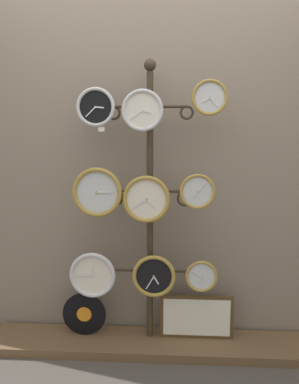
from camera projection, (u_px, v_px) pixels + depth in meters
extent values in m
plane|color=#47423D|center=(146.00, 380.00, 2.22)|extent=(12.00, 12.00, 0.00)
cube|color=gray|center=(151.00, 142.00, 2.59)|extent=(4.40, 0.04, 2.80)
cube|color=brown|center=(149.00, 344.00, 2.56)|extent=(2.20, 0.36, 0.06)
cylinder|color=#382D1E|center=(150.00, 342.00, 2.62)|extent=(0.33, 0.33, 0.02)
cylinder|color=#382D1E|center=(150.00, 213.00, 2.50)|extent=(0.04, 0.04, 1.83)
sphere|color=#382D1E|center=(150.00, 65.00, 2.37)|extent=(0.08, 0.08, 0.08)
cylinder|color=#382D1E|center=(132.00, 107.00, 2.41)|extent=(0.24, 0.02, 0.02)
torus|color=#382D1E|center=(114.00, 113.00, 2.42)|extent=(0.09, 0.02, 0.09)
cylinder|color=#382D1E|center=(168.00, 107.00, 2.40)|extent=(0.24, 0.02, 0.02)
torus|color=#382D1E|center=(187.00, 113.00, 2.39)|extent=(0.09, 0.02, 0.09)
cylinder|color=#382D1E|center=(133.00, 191.00, 2.49)|extent=(0.23, 0.02, 0.02)
torus|color=#382D1E|center=(115.00, 198.00, 2.50)|extent=(0.11, 0.02, 0.11)
cylinder|color=#382D1E|center=(168.00, 191.00, 2.47)|extent=(0.23, 0.02, 0.02)
torus|color=#382D1E|center=(185.00, 198.00, 2.47)|extent=(0.11, 0.02, 0.11)
cylinder|color=#382D1E|center=(128.00, 270.00, 2.56)|extent=(0.31, 0.02, 0.02)
torus|color=#382D1E|center=(105.00, 276.00, 2.58)|extent=(0.12, 0.02, 0.12)
cylinder|color=#382D1E|center=(173.00, 271.00, 2.54)|extent=(0.31, 0.02, 0.02)
torus|color=#382D1E|center=(195.00, 278.00, 2.54)|extent=(0.12, 0.02, 0.12)
cylinder|color=black|center=(96.00, 107.00, 2.35)|extent=(0.22, 0.02, 0.22)
torus|color=silver|center=(95.00, 107.00, 2.34)|extent=(0.25, 0.02, 0.25)
cylinder|color=silver|center=(95.00, 107.00, 2.34)|extent=(0.01, 0.01, 0.01)
cube|color=silver|center=(100.00, 107.00, 2.34)|extent=(0.05, 0.00, 0.01)
cube|color=silver|center=(91.00, 112.00, 2.34)|extent=(0.07, 0.00, 0.07)
cylinder|color=silver|center=(143.00, 110.00, 2.31)|extent=(0.24, 0.02, 0.24)
torus|color=silver|center=(142.00, 110.00, 2.29)|extent=(0.26, 0.02, 0.26)
cylinder|color=silver|center=(142.00, 110.00, 2.29)|extent=(0.01, 0.01, 0.01)
cube|color=silver|center=(147.00, 112.00, 2.29)|extent=(0.06, 0.00, 0.03)
cube|color=silver|center=(136.00, 115.00, 2.30)|extent=(0.08, 0.00, 0.06)
cylinder|color=silver|center=(210.00, 98.00, 2.29)|extent=(0.20, 0.02, 0.20)
torus|color=#A58438|center=(210.00, 97.00, 2.27)|extent=(0.22, 0.02, 0.22)
cylinder|color=#A58438|center=(210.00, 97.00, 2.27)|extent=(0.01, 0.01, 0.01)
cube|color=silver|center=(206.00, 100.00, 2.27)|extent=(0.05, 0.00, 0.03)
cube|color=silver|center=(214.00, 102.00, 2.27)|extent=(0.06, 0.00, 0.06)
cylinder|color=silver|center=(97.00, 192.00, 2.41)|extent=(0.29, 0.02, 0.29)
torus|color=#A58438|center=(97.00, 192.00, 2.39)|extent=(0.32, 0.03, 0.32)
cylinder|color=#A58438|center=(97.00, 192.00, 2.40)|extent=(0.02, 0.01, 0.02)
cube|color=silver|center=(102.00, 192.00, 2.39)|extent=(0.07, 0.00, 0.02)
cube|color=silver|center=(106.00, 192.00, 2.39)|extent=(0.11, 0.00, 0.01)
cylinder|color=silver|center=(146.00, 199.00, 2.40)|extent=(0.28, 0.02, 0.28)
torus|color=#A58438|center=(146.00, 199.00, 2.39)|extent=(0.31, 0.03, 0.31)
cylinder|color=#A58438|center=(146.00, 199.00, 2.39)|extent=(0.02, 0.01, 0.02)
cube|color=silver|center=(150.00, 203.00, 2.39)|extent=(0.05, 0.00, 0.05)
cube|color=silver|center=(139.00, 204.00, 2.39)|extent=(0.10, 0.00, 0.06)
cylinder|color=silver|center=(197.00, 191.00, 2.35)|extent=(0.20, 0.02, 0.20)
torus|color=#A58438|center=(198.00, 192.00, 2.34)|extent=(0.23, 0.02, 0.23)
cylinder|color=#A58438|center=(198.00, 192.00, 2.34)|extent=(0.01, 0.01, 0.01)
cube|color=silver|center=(195.00, 195.00, 2.34)|extent=(0.04, 0.00, 0.04)
cube|color=silver|center=(202.00, 187.00, 2.33)|extent=(0.06, 0.00, 0.07)
cylinder|color=silver|center=(93.00, 274.00, 2.49)|extent=(0.28, 0.02, 0.28)
torus|color=silver|center=(92.00, 275.00, 2.47)|extent=(0.31, 0.03, 0.31)
cylinder|color=silver|center=(92.00, 275.00, 2.47)|extent=(0.02, 0.01, 0.02)
cube|color=silver|center=(93.00, 270.00, 2.47)|extent=(0.01, 0.00, 0.07)
cube|color=silver|center=(84.00, 276.00, 2.48)|extent=(0.11, 0.00, 0.01)
cylinder|color=black|center=(154.00, 276.00, 2.45)|extent=(0.26, 0.02, 0.26)
torus|color=#A58438|center=(154.00, 276.00, 2.44)|extent=(0.28, 0.03, 0.28)
cylinder|color=#A58438|center=(154.00, 276.00, 2.44)|extent=(0.02, 0.01, 0.02)
cube|color=silver|center=(156.00, 280.00, 2.44)|extent=(0.04, 0.00, 0.06)
cube|color=silver|center=(150.00, 283.00, 2.44)|extent=(0.06, 0.00, 0.09)
cylinder|color=silver|center=(201.00, 276.00, 2.44)|extent=(0.19, 0.02, 0.19)
torus|color=#A58438|center=(201.00, 277.00, 2.42)|extent=(0.21, 0.02, 0.21)
cylinder|color=#A58438|center=(201.00, 277.00, 2.42)|extent=(0.01, 0.01, 0.01)
cube|color=silver|center=(199.00, 279.00, 2.42)|extent=(0.03, 0.00, 0.04)
cube|color=silver|center=(197.00, 274.00, 2.42)|extent=(0.07, 0.00, 0.04)
cylinder|color=black|center=(84.00, 314.00, 2.60)|extent=(0.31, 0.01, 0.31)
cylinder|color=orange|center=(84.00, 314.00, 2.60)|extent=(0.10, 0.00, 0.10)
cube|color=#4C381E|center=(196.00, 317.00, 2.56)|extent=(0.50, 0.02, 0.30)
cube|color=white|center=(197.00, 318.00, 2.55)|extent=(0.45, 0.00, 0.26)
cube|color=white|center=(101.00, 129.00, 2.36)|extent=(0.04, 0.00, 0.03)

